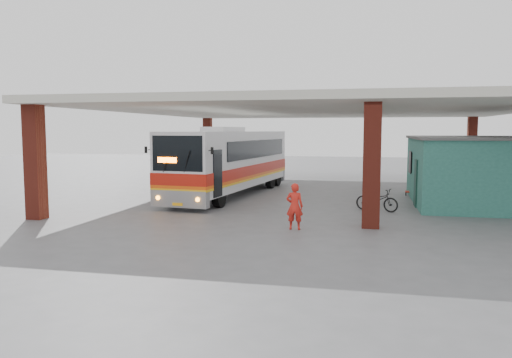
{
  "coord_description": "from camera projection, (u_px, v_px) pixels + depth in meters",
  "views": [
    {
      "loc": [
        2.85,
        -20.64,
        3.38
      ],
      "look_at": [
        -1.77,
        0.0,
        1.32
      ],
      "focal_mm": 35.0,
      "sensor_mm": 36.0,
      "label": 1
    }
  ],
  "objects": [
    {
      "name": "canopy_roof",
      "position": [
        324.0,
        110.0,
        26.76
      ],
      "size": [
        21.0,
        23.0,
        0.3
      ],
      "primitive_type": "cube",
      "color": "beige",
      "rests_on": "brick_columns"
    },
    {
      "name": "motorcycle",
      "position": [
        377.0,
        200.0,
        20.94
      ],
      "size": [
        1.94,
        1.26,
        0.96
      ],
      "primitive_type": "imported",
      "rotation": [
        0.0,
        0.0,
        1.2
      ],
      "color": "black",
      "rests_on": "ground"
    },
    {
      "name": "ground",
      "position": [
        297.0,
        211.0,
        20.99
      ],
      "size": [
        90.0,
        90.0,
        0.0
      ],
      "primitive_type": "plane",
      "color": "#515154",
      "rests_on": "ground"
    },
    {
      "name": "pedestrian",
      "position": [
        295.0,
        206.0,
        17.02
      ],
      "size": [
        0.59,
        0.39,
        1.6
      ],
      "primitive_type": "imported",
      "rotation": [
        0.0,
        0.0,
        3.16
      ],
      "color": "red",
      "rests_on": "ground"
    },
    {
      "name": "red_chair",
      "position": [
        411.0,
        189.0,
        25.82
      ],
      "size": [
        0.4,
        0.4,
        0.75
      ],
      "rotation": [
        0.0,
        0.0,
        -0.01
      ],
      "color": "red",
      "rests_on": "ground"
    },
    {
      "name": "coach_bus",
      "position": [
        231.0,
        161.0,
        26.11
      ],
      "size": [
        3.79,
        12.39,
        3.56
      ],
      "rotation": [
        0.0,
        0.0,
        -0.1
      ],
      "color": "silver",
      "rests_on": "ground"
    },
    {
      "name": "shop_building",
      "position": [
        470.0,
        170.0,
        23.09
      ],
      "size": [
        5.2,
        8.2,
        3.11
      ],
      "color": "#29675A",
      "rests_on": "ground"
    },
    {
      "name": "brick_columns",
      "position": [
        339.0,
        154.0,
        25.33
      ],
      "size": [
        20.1,
        21.6,
        4.35
      ],
      "color": "maroon",
      "rests_on": "ground"
    }
  ]
}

